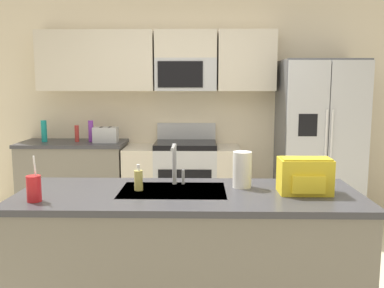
{
  "coord_description": "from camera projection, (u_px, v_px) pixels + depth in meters",
  "views": [
    {
      "loc": [
        0.07,
        -3.1,
        1.59
      ],
      "look_at": [
        -0.0,
        0.6,
        1.05
      ],
      "focal_mm": 39.17,
      "sensor_mm": 36.0,
      "label": 1
    }
  ],
  "objects": [
    {
      "name": "ground_plane",
      "position": [
        191.0,
        287.0,
        3.3
      ],
      "size": [
        9.0,
        9.0,
        0.0
      ],
      "primitive_type": "plane",
      "color": "beige",
      "rests_on": "ground"
    },
    {
      "name": "kitchen_wall_unit",
      "position": [
        183.0,
        93.0,
        5.15
      ],
      "size": [
        5.2,
        0.43,
        2.6
      ],
      "color": "beige",
      "rests_on": "ground"
    },
    {
      "name": "back_counter",
      "position": [
        74.0,
        179.0,
        5.04
      ],
      "size": [
        1.24,
        0.63,
        0.9
      ],
      "color": "slate",
      "rests_on": "ground"
    },
    {
      "name": "range_oven",
      "position": [
        183.0,
        180.0,
        5.02
      ],
      "size": [
        1.36,
        0.61,
        1.1
      ],
      "color": "#B7BABF",
      "rests_on": "ground"
    },
    {
      "name": "refrigerator",
      "position": [
        318.0,
        141.0,
        4.85
      ],
      "size": [
        0.9,
        0.76,
        1.85
      ],
      "color": "#4C4F54",
      "rests_on": "ground"
    },
    {
      "name": "island_counter",
      "position": [
        188.0,
        259.0,
        2.73
      ],
      "size": [
        2.18,
        0.8,
        0.9
      ],
      "color": "slate",
      "rests_on": "ground"
    },
    {
      "name": "toaster",
      "position": [
        106.0,
        135.0,
        4.91
      ],
      "size": [
        0.28,
        0.16,
        0.18
      ],
      "color": "#B7BABF",
      "rests_on": "back_counter"
    },
    {
      "name": "pepper_mill",
      "position": [
        77.0,
        134.0,
        4.96
      ],
      "size": [
        0.05,
        0.05,
        0.2
      ],
      "primitive_type": "cylinder",
      "color": "#B2332D",
      "rests_on": "back_counter"
    },
    {
      "name": "bottle_purple",
      "position": [
        91.0,
        131.0,
        4.97
      ],
      "size": [
        0.06,
        0.06,
        0.25
      ],
      "primitive_type": "cylinder",
      "color": "purple",
      "rests_on": "back_counter"
    },
    {
      "name": "bottle_teal",
      "position": [
        44.0,
        131.0,
        4.95
      ],
      "size": [
        0.07,
        0.07,
        0.26
      ],
      "primitive_type": "cylinder",
      "color": "teal",
      "rests_on": "back_counter"
    },
    {
      "name": "sink_faucet",
      "position": [
        175.0,
        161.0,
        2.83
      ],
      "size": [
        0.08,
        0.21,
        0.28
      ],
      "color": "#B7BABF",
      "rests_on": "island_counter"
    },
    {
      "name": "drink_cup_red",
      "position": [
        34.0,
        188.0,
        2.45
      ],
      "size": [
        0.08,
        0.08,
        0.27
      ],
      "color": "red",
      "rests_on": "island_counter"
    },
    {
      "name": "soap_dispenser",
      "position": [
        138.0,
        180.0,
        2.7
      ],
      "size": [
        0.06,
        0.06,
        0.17
      ],
      "color": "#D8CC66",
      "rests_on": "island_counter"
    },
    {
      "name": "paper_towel_roll",
      "position": [
        242.0,
        170.0,
        2.77
      ],
      "size": [
        0.12,
        0.12,
        0.24
      ],
      "primitive_type": "cylinder",
      "color": "white",
      "rests_on": "island_counter"
    },
    {
      "name": "backpack",
      "position": [
        305.0,
        175.0,
        2.62
      ],
      "size": [
        0.32,
        0.22,
        0.23
      ],
      "color": "yellow",
      "rests_on": "island_counter"
    }
  ]
}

